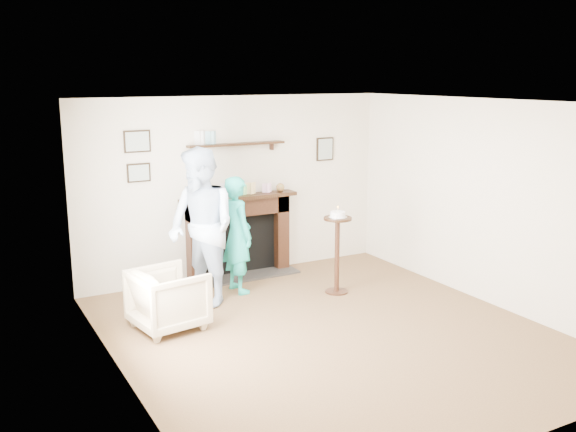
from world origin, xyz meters
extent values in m
plane|color=brown|center=(0.00, 0.00, 0.00)|extent=(5.00, 5.00, 0.00)
cube|color=beige|center=(0.00, 2.50, 1.25)|extent=(4.50, 0.04, 2.50)
cube|color=beige|center=(-2.25, 0.00, 1.25)|extent=(0.04, 5.00, 2.50)
cube|color=beige|center=(2.25, 0.00, 1.25)|extent=(0.04, 5.00, 2.50)
cube|color=white|center=(0.00, 0.00, 2.50)|extent=(4.50, 5.00, 0.04)
cube|color=black|center=(-0.66, 2.40, 0.55)|extent=(0.18, 0.20, 1.10)
cube|color=black|center=(0.66, 2.40, 0.55)|extent=(0.18, 0.20, 1.10)
cube|color=black|center=(0.00, 2.40, 0.98)|extent=(1.50, 0.20, 0.24)
cube|color=black|center=(0.00, 2.47, 0.43)|extent=(1.14, 0.06, 0.86)
cube|color=#322F2C|center=(0.00, 2.28, 0.01)|extent=(1.60, 0.44, 0.03)
cube|color=black|center=(0.00, 2.37, 1.12)|extent=(1.68, 0.26, 0.05)
cube|color=black|center=(0.00, 2.42, 1.85)|extent=(1.40, 0.15, 0.03)
cube|color=black|center=(-1.35, 2.48, 1.95)|extent=(0.34, 0.03, 0.28)
cube|color=black|center=(-1.35, 2.48, 1.55)|extent=(0.30, 0.03, 0.24)
cube|color=black|center=(1.45, 2.48, 1.70)|extent=(0.28, 0.03, 0.34)
cube|color=black|center=(-0.62, 2.37, 1.26)|extent=(0.16, 0.09, 0.22)
cylinder|color=silver|center=(-0.62, 2.32, 1.27)|extent=(0.11, 0.01, 0.11)
sphere|color=green|center=(0.64, 2.37, 1.21)|extent=(0.12, 0.12, 0.12)
imported|color=#C3AB91|center=(-1.50, 1.01, 0.00)|extent=(0.85, 0.84, 0.68)
imported|color=silver|center=(-0.87, 1.58, 0.00)|extent=(0.97, 1.11, 1.93)
imported|color=#21BFA8|center=(-0.30, 1.79, 0.00)|extent=(0.40, 0.58, 1.52)
cylinder|color=black|center=(0.80, 1.12, 0.01)|extent=(0.30, 0.30, 0.02)
cylinder|color=black|center=(0.80, 1.12, 0.50)|extent=(0.06, 0.06, 0.95)
cylinder|color=black|center=(0.80, 1.12, 0.99)|extent=(0.36, 0.36, 0.03)
cylinder|color=silver|center=(0.80, 1.12, 1.01)|extent=(0.24, 0.24, 0.01)
cylinder|color=white|center=(0.80, 1.12, 1.04)|extent=(0.19, 0.19, 0.07)
cylinder|color=#F7DC9C|center=(0.80, 1.12, 1.10)|extent=(0.01, 0.01, 0.05)
sphere|color=orange|center=(0.80, 1.12, 1.14)|extent=(0.02, 0.02, 0.02)
camera|label=1|loc=(-3.57, -5.55, 2.77)|focal=40.00mm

